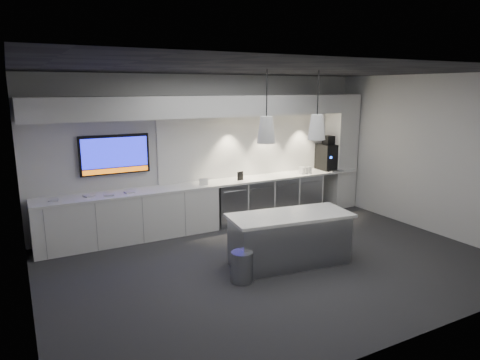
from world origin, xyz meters
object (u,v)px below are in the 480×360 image
bin (242,267)px  wall_tv (115,155)px  island (290,239)px  coffee_machine (328,156)px

bin → wall_tv: bearing=112.0°
wall_tv → bin: size_ratio=2.79×
island → coffee_machine: bearing=48.5°
wall_tv → coffee_machine: wall_tv is taller
coffee_machine → bin: bearing=-142.3°
wall_tv → island: wall_tv is taller
bin → coffee_machine: (3.63, 2.53, 1.00)m
island → bin: 1.02m
island → bin: bearing=-159.8°
wall_tv → island: size_ratio=0.62×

